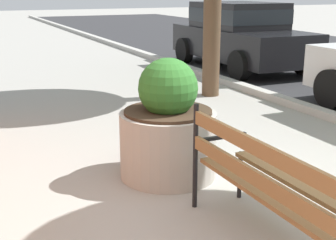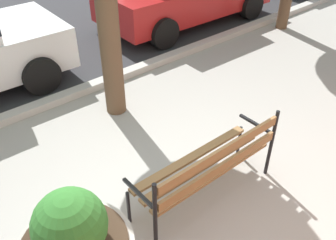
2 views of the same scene
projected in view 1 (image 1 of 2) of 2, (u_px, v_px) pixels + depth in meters
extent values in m
plane|color=#9E9B93|center=(265.00, 234.00, 3.73)|extent=(80.00, 80.00, 0.00)
cube|color=olive|center=(264.00, 197.00, 3.34)|extent=(1.70, 0.12, 0.04)
cube|color=olive|center=(284.00, 193.00, 3.41)|extent=(1.70, 0.12, 0.04)
cube|color=olive|center=(304.00, 189.00, 3.48)|extent=(1.70, 0.12, 0.04)
cube|color=olive|center=(255.00, 177.00, 3.26)|extent=(1.70, 0.04, 0.11)
cube|color=olive|center=(256.00, 148.00, 3.20)|extent=(1.70, 0.04, 0.11)
cylinder|color=black|center=(240.00, 175.00, 4.32)|extent=(0.04, 0.04, 0.45)
cylinder|color=black|center=(195.00, 157.00, 4.07)|extent=(0.04, 0.04, 0.95)
cube|color=black|center=(223.00, 137.00, 4.14)|extent=(0.04, 0.48, 0.03)
cylinder|color=#A8A399|center=(168.00, 144.00, 4.81)|extent=(0.99, 0.99, 0.68)
cylinder|color=#38281C|center=(168.00, 111.00, 4.72)|extent=(0.89, 0.89, 0.03)
sphere|color=#2D6B28|center=(168.00, 88.00, 4.65)|extent=(0.60, 0.60, 0.60)
cylinder|color=brown|center=(212.00, 16.00, 8.16)|extent=(0.31, 0.31, 2.84)
cube|color=black|center=(240.00, 43.00, 11.22)|extent=(4.13, 1.77, 0.70)
cube|color=black|center=(238.00, 15.00, 11.17)|extent=(2.16, 1.60, 0.60)
cube|color=black|center=(238.00, 15.00, 11.17)|extent=(2.17, 1.62, 0.33)
cylinder|color=black|center=(304.00, 61.00, 10.45)|extent=(0.64, 0.23, 0.64)
cylinder|color=black|center=(239.00, 66.00, 9.79)|extent=(0.64, 0.23, 0.64)
cylinder|color=black|center=(240.00, 47.00, 12.80)|extent=(0.64, 0.23, 0.64)
cylinder|color=black|center=(184.00, 50.00, 12.14)|extent=(0.64, 0.23, 0.64)
cylinder|color=black|center=(332.00, 89.00, 7.52)|extent=(0.64, 0.23, 0.64)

